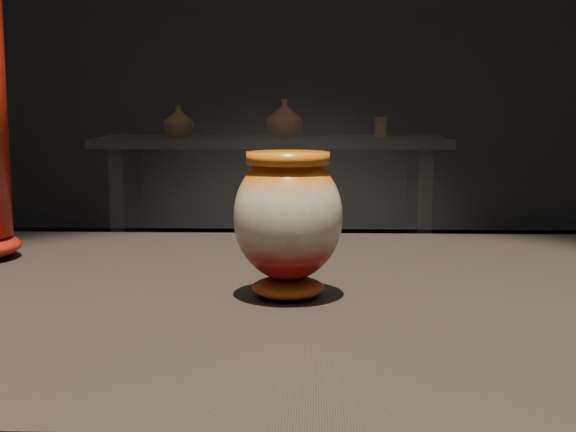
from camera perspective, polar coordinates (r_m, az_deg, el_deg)
name	(u,v)px	position (r m, az deg, el deg)	size (l,w,h in m)	color
main_vase	(288,219)	(0.88, 0.00, -0.19)	(0.12, 0.12, 0.16)	maroon
back_shelf	(272,183)	(4.64, -1.14, 2.35)	(2.00, 0.60, 0.90)	black
back_vase_left	(179,121)	(4.69, -7.78, 6.69)	(0.18, 0.18, 0.18)	#976116
back_vase_mid	(284,118)	(4.66, -0.27, 6.96)	(0.21, 0.21, 0.22)	maroon
back_vase_right	(380,128)	(4.58, 6.59, 6.26)	(0.07, 0.07, 0.12)	#976116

